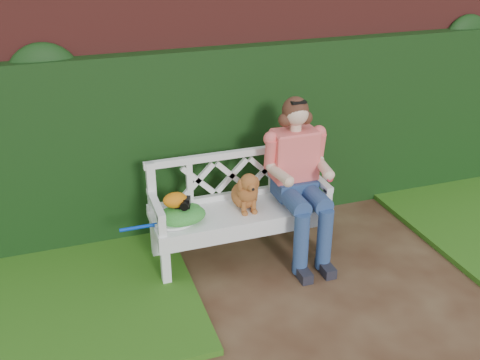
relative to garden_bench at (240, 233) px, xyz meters
name	(u,v)px	position (x,y,z in m)	size (l,w,h in m)	color
ground	(358,313)	(0.60, -1.02, -0.24)	(60.00, 60.00, 0.00)	#3C1F13
brick_wall	(269,101)	(0.60, 0.88, 0.86)	(10.00, 0.30, 2.20)	maroon
ivy_hedge	(277,133)	(0.60, 0.66, 0.61)	(10.00, 0.18, 1.70)	#14350F
grass_left	(23,304)	(-1.80, -0.12, -0.21)	(2.60, 2.00, 0.05)	#2D5F16
garden_bench	(240,233)	(0.00, 0.00, 0.00)	(1.58, 0.60, 0.48)	white
seated_woman	(296,180)	(0.49, -0.02, 0.44)	(0.58, 0.77, 1.37)	#D5535F
dog	(245,189)	(0.05, 0.00, 0.42)	(0.24, 0.33, 0.36)	#B67C26
tennis_racket	(171,222)	(-0.61, -0.05, 0.26)	(0.64, 0.27, 0.03)	white
green_bag	(182,215)	(-0.51, -0.06, 0.31)	(0.39, 0.30, 0.13)	#1F8922
camera_item	(183,202)	(-0.50, -0.05, 0.41)	(0.12, 0.09, 0.08)	black
baseball_glove	(175,200)	(-0.56, -0.03, 0.43)	(0.20, 0.14, 0.12)	orange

